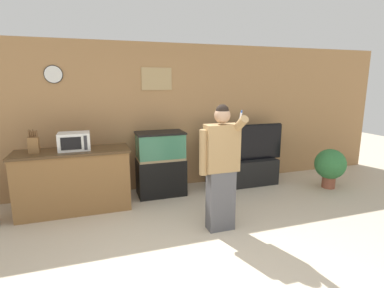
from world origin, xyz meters
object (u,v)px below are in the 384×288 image
(counter_island, at_px, (74,181))
(microwave, at_px, (74,141))
(tv_on_stand, at_px, (243,167))
(potted_plant, at_px, (330,165))
(knife_block, at_px, (34,145))
(aquarium_on_stand, at_px, (161,163))
(person_standing, at_px, (221,167))

(counter_island, distance_m, microwave, 0.60)
(counter_island, relative_size, tv_on_stand, 1.02)
(potted_plant, bearing_deg, microwave, 174.07)
(tv_on_stand, bearing_deg, knife_block, -176.50)
(aquarium_on_stand, distance_m, person_standing, 1.59)
(tv_on_stand, distance_m, potted_plant, 1.59)
(counter_island, relative_size, person_standing, 0.99)
(knife_block, bearing_deg, tv_on_stand, 3.50)
(knife_block, xyz_separation_m, potted_plant, (4.91, -0.42, -0.63))
(counter_island, distance_m, knife_block, 0.77)
(aquarium_on_stand, bearing_deg, counter_island, -170.18)
(counter_island, relative_size, potted_plant, 2.25)
(person_standing, xyz_separation_m, potted_plant, (2.57, 0.83, -0.44))
(microwave, bearing_deg, potted_plant, -5.93)
(tv_on_stand, bearing_deg, microwave, -176.56)
(tv_on_stand, bearing_deg, person_standing, -127.34)
(microwave, height_order, knife_block, knife_block)
(counter_island, bearing_deg, knife_block, -179.11)
(person_standing, height_order, potted_plant, person_standing)
(microwave, height_order, person_standing, person_standing)
(knife_block, xyz_separation_m, person_standing, (2.34, -1.24, -0.20))
(microwave, relative_size, aquarium_on_stand, 0.40)
(microwave, relative_size, person_standing, 0.27)
(counter_island, height_order, tv_on_stand, tv_on_stand)
(aquarium_on_stand, xyz_separation_m, tv_on_stand, (1.57, -0.04, -0.20))
(aquarium_on_stand, height_order, person_standing, person_standing)
(counter_island, bearing_deg, person_standing, -34.13)
(person_standing, bearing_deg, aquarium_on_stand, 107.17)
(counter_island, distance_m, person_standing, 2.26)
(aquarium_on_stand, xyz_separation_m, potted_plant, (3.03, -0.67, -0.12))
(microwave, height_order, tv_on_stand, microwave)
(counter_island, relative_size, aquarium_on_stand, 1.49)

